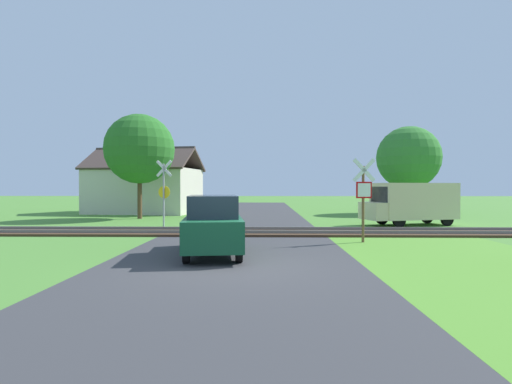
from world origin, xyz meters
TOP-DOWN VIEW (x-y plane):
  - ground_plane at (0.00, 0.00)m, footprint 160.00×160.00m
  - road_asphalt at (0.00, 2.00)m, footprint 6.89×80.00m
  - rail_track at (0.00, 7.24)m, footprint 60.00×2.60m
  - stop_sign_near at (4.52, 4.54)m, footprint 0.87×0.21m
  - crossing_sign_far at (-4.28, 10.24)m, footprint 0.86×0.21m
  - house at (-8.54, 21.12)m, footprint 8.92×6.91m
  - tree_far at (11.87, 20.54)m, footprint 4.77×4.77m
  - tree_left at (-7.11, 15.24)m, footprint 4.44×4.44m
  - mail_truck at (8.68, 11.20)m, footprint 5.22×3.12m
  - parked_car at (-0.65, 1.80)m, footprint 2.11×4.17m

SIDE VIEW (x-z plane):
  - ground_plane at x=0.00m, z-range 0.00..0.00m
  - road_asphalt at x=0.00m, z-range 0.00..0.01m
  - rail_track at x=0.00m, z-range -0.05..0.17m
  - parked_car at x=-0.65m, z-range 0.00..1.78m
  - mail_truck at x=8.68m, z-range 0.12..2.36m
  - stop_sign_near at x=4.52m, z-range 0.22..3.31m
  - house at x=-8.54m, z-range -0.72..4.46m
  - crossing_sign_far at x=-4.28m, z-range 0.21..3.63m
  - tree_far at x=11.87m, z-range 0.93..7.59m
  - tree_left at x=-7.11m, z-range 1.11..7.80m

